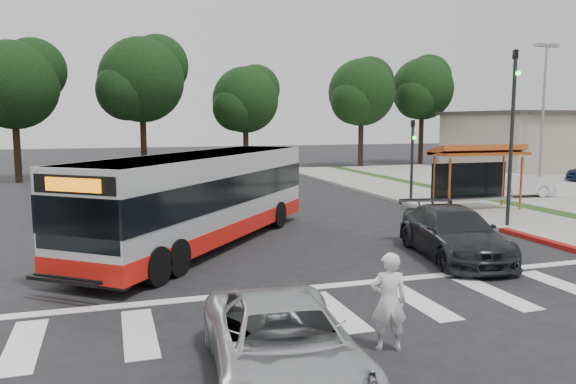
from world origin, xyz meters
name	(u,v)px	position (x,y,z in m)	size (l,w,h in m)	color
ground	(270,256)	(0.00, 0.00, 0.00)	(140.00, 140.00, 0.00)	black
sidewalk_east	(441,201)	(11.00, 8.00, 0.06)	(4.00, 40.00, 0.12)	gray
curb_east	(405,203)	(9.00, 8.00, 0.07)	(0.30, 40.00, 0.15)	#9E9991
curb_east_red	(567,248)	(9.00, -2.00, 0.08)	(0.32, 6.00, 0.15)	maroon
commercial_building	(547,142)	(30.00, 22.00, 2.20)	(14.00, 10.00, 4.40)	#AAA18F
building_roof_cap	(549,113)	(30.00, 22.00, 4.55)	(14.60, 10.60, 0.30)	#383330
crosswalk_ladder	(335,311)	(0.00, -5.00, 0.01)	(18.00, 2.60, 0.01)	silver
bus_shelter	(477,158)	(10.80, 5.10, 2.35)	(4.20, 1.60, 2.86)	#A74D1B
traffic_signal_ne_tall	(512,123)	(9.60, 1.49, 3.88)	(0.18, 0.37, 6.50)	black
traffic_signal_ne_short	(412,152)	(9.60, 8.49, 2.48)	(0.18, 0.37, 4.00)	black
lot_light_mid	(544,92)	(24.00, 16.00, 5.91)	(1.90, 0.35, 9.01)	gray
tree_ne_a	(362,91)	(16.08, 28.06, 6.39)	(6.16, 5.74, 9.30)	black
tree_ne_b	(423,88)	(23.08, 30.06, 6.92)	(6.16, 5.74, 10.02)	black
tree_north_a	(143,78)	(-1.92, 26.07, 6.92)	(6.60, 6.15, 10.17)	black
tree_north_b	(246,99)	(6.07, 28.06, 5.66)	(5.72, 5.33, 8.43)	black
tree_north_c	(15,84)	(-9.92, 24.06, 6.29)	(6.16, 5.74, 9.30)	black
transit_bus	(202,200)	(-1.65, 2.08, 1.47)	(2.46, 11.35, 2.93)	silver
pedestrian	(389,301)	(0.11, -7.14, 0.87)	(0.64, 0.42, 1.75)	white
dark_sedan	(454,233)	(5.06, -1.76, 0.73)	(2.05, 5.04, 1.46)	#212427
silver_suv_south	(283,345)	(-2.03, -7.85, 0.64)	(2.13, 4.63, 1.29)	#B4B6BA
parked_car_1	(518,185)	(15.50, 7.99, 0.69)	(1.25, 3.58, 1.18)	silver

